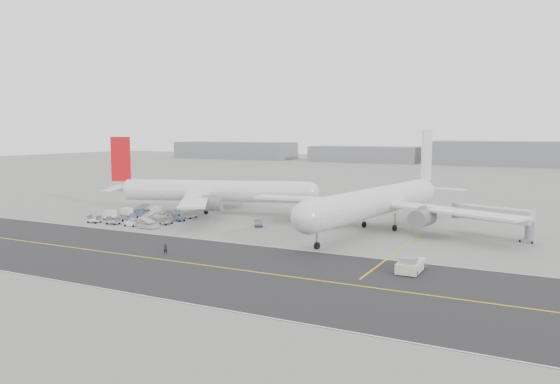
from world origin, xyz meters
The scene contains 10 objects.
ground centered at (0.00, 0.00, 0.00)m, with size 700.00×700.00×0.00m, color gray.
taxiway centered at (5.02, -17.98, 0.01)m, with size 220.00×59.00×0.03m.
horizon_buildings centered at (30.00, 260.00, 0.00)m, with size 520.00×28.00×28.00m, color gray, non-canonical shape.
airliner_a centered at (-22.26, 26.68, 5.30)m, with size 51.42×50.45×18.39m.
airliner_b centered at (21.16, 22.60, 5.78)m, with size 56.82×57.86×20.07m.
pushback_tug centered at (35.09, -7.97, 0.96)m, with size 3.03×8.16×2.34m.
jet_bridge centered at (42.70, 24.26, 4.10)m, with size 15.59×7.70×5.88m.
gse_cluster centered at (-28.62, 9.94, 0.00)m, with size 23.30×22.45×2.11m, color gray, non-canonical shape.
stray_dolly centered at (-1.88, 14.16, 0.00)m, with size 1.46×2.37×1.46m, color silver, non-canonical shape.
ground_crew_a centered at (-2.69, -14.88, 0.90)m, with size 0.66×0.43×1.81m, color black.
Camera 1 is at (52.88, -83.16, 19.66)m, focal length 35.00 mm.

